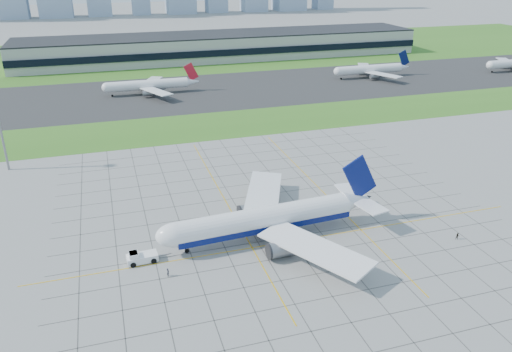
{
  "coord_description": "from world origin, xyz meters",
  "views": [
    {
      "loc": [
        -38.34,
        -96.48,
        61.6
      ],
      "look_at": [
        -1.64,
        21.88,
        7.0
      ],
      "focal_mm": 35.0,
      "sensor_mm": 36.0,
      "label": 1
    }
  ],
  "objects_px": {
    "crew_far": "(458,236)",
    "distant_jet_1": "(149,85)",
    "distant_jet_2": "(370,69)",
    "airliner": "(267,219)",
    "crew_near": "(168,272)",
    "pushback_tug": "(141,257)"
  },
  "relations": [
    {
      "from": "crew_far",
      "to": "airliner",
      "type": "bearing_deg",
      "value": -176.91
    },
    {
      "from": "distant_jet_1",
      "to": "distant_jet_2",
      "type": "bearing_deg",
      "value": 0.29
    },
    {
      "from": "airliner",
      "to": "pushback_tug",
      "type": "bearing_deg",
      "value": -179.82
    },
    {
      "from": "airliner",
      "to": "distant_jet_1",
      "type": "xyz_separation_m",
      "value": [
        -11.77,
        146.51,
        -0.34
      ]
    },
    {
      "from": "crew_near",
      "to": "airliner",
      "type": "bearing_deg",
      "value": -55.44
    },
    {
      "from": "distant_jet_2",
      "to": "airliner",
      "type": "bearing_deg",
      "value": -126.62
    },
    {
      "from": "pushback_tug",
      "to": "crew_far",
      "type": "relative_size",
      "value": 5.55
    },
    {
      "from": "pushback_tug",
      "to": "crew_far",
      "type": "bearing_deg",
      "value": -13.48
    },
    {
      "from": "pushback_tug",
      "to": "crew_near",
      "type": "relative_size",
      "value": 5.16
    },
    {
      "from": "crew_near",
      "to": "crew_far",
      "type": "relative_size",
      "value": 1.08
    },
    {
      "from": "pushback_tug",
      "to": "crew_near",
      "type": "bearing_deg",
      "value": -58.68
    },
    {
      "from": "distant_jet_2",
      "to": "distant_jet_1",
      "type": "bearing_deg",
      "value": -179.71
    },
    {
      "from": "airliner",
      "to": "pushback_tug",
      "type": "height_order",
      "value": "airliner"
    },
    {
      "from": "crew_far",
      "to": "distant_jet_1",
      "type": "xyz_separation_m",
      "value": [
        -54.74,
        161.08,
        3.6
      ]
    },
    {
      "from": "pushback_tug",
      "to": "crew_near",
      "type": "distance_m",
      "value": 8.71
    },
    {
      "from": "distant_jet_1",
      "to": "crew_near",
      "type": "bearing_deg",
      "value": -94.77
    },
    {
      "from": "crew_far",
      "to": "distant_jet_2",
      "type": "xyz_separation_m",
      "value": [
        66.39,
        161.7,
        3.6
      ]
    },
    {
      "from": "crew_far",
      "to": "distant_jet_1",
      "type": "distance_m",
      "value": 170.16
    },
    {
      "from": "crew_near",
      "to": "crew_far",
      "type": "bearing_deg",
      "value": -80.29
    },
    {
      "from": "airliner",
      "to": "distant_jet_2",
      "type": "distance_m",
      "value": 183.32
    },
    {
      "from": "airliner",
      "to": "crew_near",
      "type": "xyz_separation_m",
      "value": [
        -24.77,
        -9.14,
        -3.87
      ]
    },
    {
      "from": "pushback_tug",
      "to": "distant_jet_1",
      "type": "distance_m",
      "value": 149.64
    }
  ]
}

